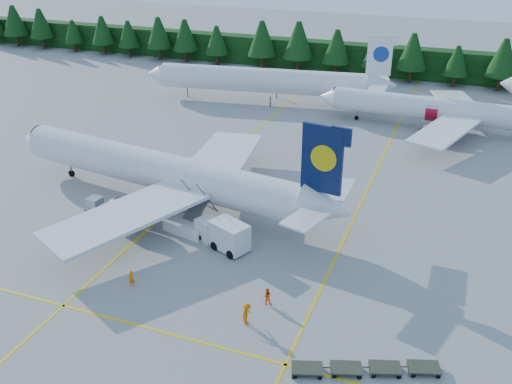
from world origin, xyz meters
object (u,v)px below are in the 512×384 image
(airliner_red, at_px, (429,109))
(airstairs, at_px, (190,223))
(service_truck, at_px, (222,233))
(airliner_navy, at_px, (152,169))

(airliner_red, bearing_deg, airstairs, -113.76)
(airliner_red, relative_size, service_truck, 5.61)
(service_truck, bearing_deg, airliner_navy, 173.90)
(airliner_navy, distance_m, airliner_red, 45.73)
(airliner_red, distance_m, service_truck, 46.12)
(airstairs, height_order, service_truck, airstairs)
(airliner_navy, height_order, airstairs, airliner_navy)
(airliner_navy, relative_size, service_truck, 6.72)
(service_truck, bearing_deg, airstairs, -175.61)
(airstairs, bearing_deg, airliner_red, 77.61)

